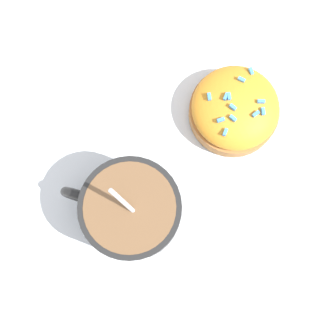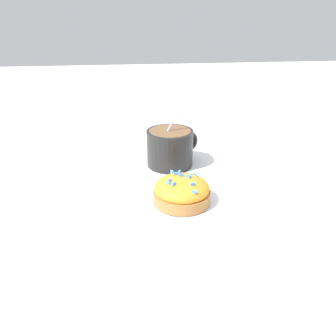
{
  "view_description": "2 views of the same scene",
  "coord_description": "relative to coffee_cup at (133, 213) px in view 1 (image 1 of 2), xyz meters",
  "views": [
    {
      "loc": [
        0.08,
        0.05,
        0.47
      ],
      "look_at": [
        0.02,
        -0.0,
        0.04
      ],
      "focal_mm": 50.0,
      "sensor_mm": 36.0,
      "label": 1
    },
    {
      "loc": [
        -0.52,
        0.08,
        0.28
      ],
      "look_at": [
        -0.02,
        0.02,
        0.04
      ],
      "focal_mm": 35.0,
      "sensor_mm": 36.0,
      "label": 2
    }
  ],
  "objects": [
    {
      "name": "ground_plane",
      "position": [
        -0.07,
        -0.0,
        -0.04
      ],
      "size": [
        3.0,
        3.0,
        0.0
      ],
      "primitive_type": "plane",
      "color": "silver"
    },
    {
      "name": "coffee_cup",
      "position": [
        0.0,
        0.0,
        0.0
      ],
      "size": [
        0.09,
        0.11,
        0.11
      ],
      "color": "black",
      "rests_on": "paper_napkin"
    },
    {
      "name": "paper_napkin",
      "position": [
        -0.07,
        -0.0,
        -0.04
      ],
      "size": [
        0.35,
        0.35,
        0.0
      ],
      "color": "white",
      "rests_on": "ground_plane"
    },
    {
      "name": "frosted_pastry",
      "position": [
        -0.14,
        -0.0,
        -0.02
      ],
      "size": [
        0.09,
        0.09,
        0.04
      ],
      "color": "#B2753D",
      "rests_on": "paper_napkin"
    }
  ]
}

